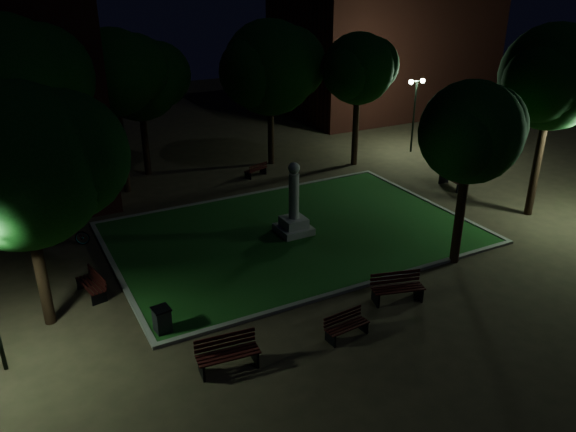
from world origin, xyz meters
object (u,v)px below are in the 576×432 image
(bench_left_side, at_px, (93,285))
(bicycle, at_px, (67,235))
(bench_far_side, at_px, (256,170))
(trash_bin, at_px, (162,320))
(bench_near_right, at_px, (397,288))
(bench_near_left, at_px, (346,326))
(bench_right_side, at_px, (452,180))
(bench_west_near, at_px, (228,354))
(monument, at_px, (294,214))

(bench_left_side, height_order, bicycle, bicycle)
(bench_far_side, xyz_separation_m, trash_bin, (-8.92, -12.05, 0.11))
(bench_near_right, height_order, bench_left_side, bench_near_right)
(bench_left_side, relative_size, bench_far_side, 1.13)
(bench_left_side, distance_m, bench_far_side, 13.55)
(bench_near_left, distance_m, bicycle, 12.74)
(bench_left_side, bearing_deg, bench_right_side, 85.26)
(bench_west_near, height_order, bench_far_side, bench_west_near)
(bench_near_left, distance_m, bench_left_side, 9.04)
(bench_far_side, xyz_separation_m, bicycle, (-10.59, -4.08, 0.12))
(monument, relative_size, bench_near_left, 2.14)
(bench_west_near, distance_m, bench_far_side, 16.52)
(bench_near_left, bearing_deg, bench_left_side, 131.18)
(bench_west_near, distance_m, trash_bin, 2.80)
(bench_far_side, bearing_deg, bench_west_near, 41.26)
(monument, distance_m, bench_far_side, 7.82)
(trash_bin, xyz_separation_m, bicycle, (-1.68, 7.97, 0.01))
(bicycle, bearing_deg, bench_near_right, -112.58)
(bench_near_left, relative_size, bench_west_near, 0.80)
(bench_west_near, height_order, trash_bin, bench_west_near)
(monument, distance_m, bench_left_side, 8.74)
(bench_right_side, bearing_deg, bench_far_side, 58.38)
(monument, bearing_deg, bench_near_right, -84.70)
(bench_near_right, relative_size, bench_right_side, 1.07)
(bench_left_side, height_order, bench_right_side, bench_right_side)
(monument, distance_m, bench_west_near, 9.22)
(monument, xyz_separation_m, bicycle, (-8.83, 3.51, -0.48))
(bench_west_near, xyz_separation_m, bench_far_side, (7.75, 14.59, -0.11))
(bench_right_side, relative_size, bench_far_side, 1.24)
(bench_near_right, relative_size, bench_far_side, 1.32)
(bench_west_near, bearing_deg, bench_left_side, 120.13)
(bench_near_left, height_order, bench_near_right, bench_near_right)
(bench_west_near, relative_size, bicycle, 1.04)
(bench_west_near, relative_size, bench_left_side, 1.14)
(bench_far_side, distance_m, bicycle, 11.35)
(bicycle, bearing_deg, bench_left_side, -154.05)
(trash_bin, bearing_deg, bench_near_left, -29.80)
(bench_far_side, bearing_deg, trash_bin, 32.74)
(bench_near_right, xyz_separation_m, bench_west_near, (-6.58, -0.62, -0.00))
(bench_left_side, height_order, bench_far_side, bench_left_side)
(monument, xyz_separation_m, bench_far_side, (1.76, 7.59, -0.60))
(bicycle, bearing_deg, bench_west_near, -141.04)
(bench_near_left, relative_size, trash_bin, 1.64)
(bench_right_side, xyz_separation_m, bicycle, (-18.91, 2.45, 0.02))
(bench_near_left, height_order, trash_bin, trash_bin)
(bench_near_left, relative_size, bench_right_side, 0.83)
(trash_bin, height_order, bicycle, bicycle)
(bench_near_right, bearing_deg, bench_right_side, 53.69)
(bench_near_left, relative_size, bicycle, 0.83)
(monument, height_order, bench_west_near, monument)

